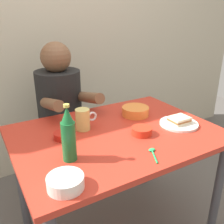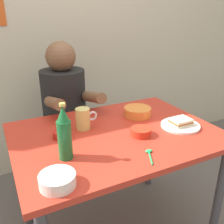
{
  "view_description": "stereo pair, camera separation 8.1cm",
  "coord_description": "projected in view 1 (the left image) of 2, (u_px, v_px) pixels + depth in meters",
  "views": [
    {
      "loc": [
        -0.64,
        -1.05,
        1.35
      ],
      "look_at": [
        0.0,
        0.05,
        0.84
      ],
      "focal_mm": 40.05,
      "sensor_mm": 36.0,
      "label": 1
    },
    {
      "loc": [
        -0.57,
        -1.09,
        1.35
      ],
      "look_at": [
        0.0,
        0.05,
        0.84
      ],
      "focal_mm": 40.05,
      "sensor_mm": 36.0,
      "label": 2
    }
  ],
  "objects": [
    {
      "name": "wall_back",
      "position": [
        49.0,
        19.0,
        2.0
      ],
      "size": [
        4.4,
        0.09,
        2.6
      ],
      "color": "#BCB299",
      "rests_on": "ground"
    },
    {
      "name": "dining_table",
      "position": [
        116.0,
        147.0,
        1.41
      ],
      "size": [
        1.1,
        0.8,
        0.74
      ],
      "color": "#B72D1E",
      "rests_on": "ground"
    },
    {
      "name": "stool",
      "position": [
        63.0,
        149.0,
        1.97
      ],
      "size": [
        0.34,
        0.34,
        0.45
      ],
      "color": "#4C4C51",
      "rests_on": "ground"
    },
    {
      "name": "person_seated",
      "position": [
        60.0,
        99.0,
        1.81
      ],
      "size": [
        0.33,
        0.56,
        0.72
      ],
      "color": "black",
      "rests_on": "stool"
    },
    {
      "name": "plate_orange",
      "position": [
        179.0,
        124.0,
        1.45
      ],
      "size": [
        0.22,
        0.22,
        0.01
      ],
      "primitive_type": "cylinder",
      "color": "silver",
      "rests_on": "dining_table"
    },
    {
      "name": "sandwich",
      "position": [
        179.0,
        120.0,
        1.44
      ],
      "size": [
        0.11,
        0.09,
        0.04
      ],
      "color": "beige",
      "rests_on": "plate_orange"
    },
    {
      "name": "beer_mug",
      "position": [
        83.0,
        119.0,
        1.38
      ],
      "size": [
        0.13,
        0.08,
        0.12
      ],
      "color": "#D1BC66",
      "rests_on": "dining_table"
    },
    {
      "name": "beer_bottle",
      "position": [
        68.0,
        136.0,
        1.07
      ],
      "size": [
        0.06,
        0.06,
        0.26
      ],
      "color": "#19602D",
      "rests_on": "dining_table"
    },
    {
      "name": "sambal_bowl_red",
      "position": [
        63.0,
        135.0,
        1.29
      ],
      "size": [
        0.1,
        0.1,
        0.03
      ],
      "color": "#B21E14",
      "rests_on": "dining_table"
    },
    {
      "name": "sauce_bowl_chili",
      "position": [
        142.0,
        131.0,
        1.34
      ],
      "size": [
        0.11,
        0.11,
        0.04
      ],
      "color": "red",
      "rests_on": "dining_table"
    },
    {
      "name": "soup_bowl_orange",
      "position": [
        135.0,
        111.0,
        1.58
      ],
      "size": [
        0.17,
        0.17,
        0.05
      ],
      "color": "orange",
      "rests_on": "dining_table"
    },
    {
      "name": "rice_bowl_white",
      "position": [
        65.0,
        182.0,
        0.92
      ],
      "size": [
        0.14,
        0.14,
        0.05
      ],
      "color": "silver",
      "rests_on": "dining_table"
    },
    {
      "name": "spoon",
      "position": [
        153.0,
        152.0,
        1.16
      ],
      "size": [
        0.07,
        0.11,
        0.01
      ],
      "color": "#26A559",
      "rests_on": "dining_table"
    }
  ]
}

